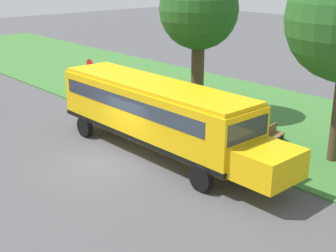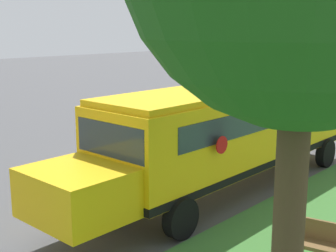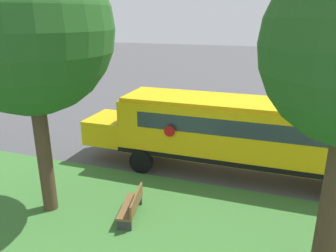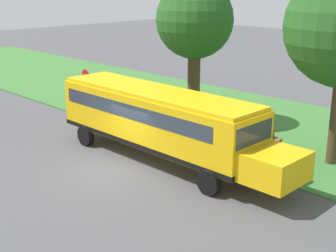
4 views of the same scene
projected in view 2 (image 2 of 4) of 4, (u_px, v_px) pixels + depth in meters
ground_plane at (184, 166)px, 16.73m from camera, size 120.00×120.00×0.00m
school_bus at (234, 126)px, 14.27m from camera, size 2.84×12.42×3.16m
pickup_truck at (290, 93)px, 27.56m from camera, size 2.28×5.40×2.10m
park_bench at (333, 246)px, 9.56m from camera, size 1.67×0.80×0.92m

